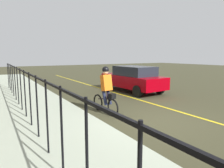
{
  "coord_description": "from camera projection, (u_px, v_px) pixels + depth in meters",
  "views": [
    {
      "loc": [
        -4.73,
        4.75,
        2.24
      ],
      "look_at": [
        2.66,
        0.26,
        1.0
      ],
      "focal_mm": 32.21,
      "sensor_mm": 36.0,
      "label": 1
    }
  ],
  "objects": [
    {
      "name": "iron_fence",
      "position": [
        33.0,
        92.0,
        5.48
      ],
      "size": [
        17.37,
        0.04,
        1.6
      ],
      "color": "black",
      "rests_on": "sidewalk"
    },
    {
      "name": "sidewalk",
      "position": [
        60.0,
        143.0,
        5.0
      ],
      "size": [
        40.0,
        3.2,
        0.15
      ],
      "primitive_type": "cube",
      "color": "#A7B19A",
      "rests_on": "ground"
    },
    {
      "name": "cyclist_lead",
      "position": [
        106.0,
        90.0,
        7.68
      ],
      "size": [
        1.71,
        0.38,
        1.83
      ],
      "rotation": [
        0.0,
        0.0,
        0.07
      ],
      "color": "black",
      "rests_on": "ground"
    },
    {
      "name": "ground_plane",
      "position": [
        160.0,
        122.0,
        6.76
      ],
      "size": [
        80.0,
        80.0,
        0.0
      ],
      "primitive_type": "plane",
      "color": "#3A3924"
    },
    {
      "name": "lane_line_centre",
      "position": [
        191.0,
        115.0,
        7.58
      ],
      "size": [
        36.0,
        0.12,
        0.01
      ],
      "primitive_type": "cube",
      "color": "yellow",
      "rests_on": "ground"
    },
    {
      "name": "patrol_sedan",
      "position": [
        133.0,
        78.0,
        12.39
      ],
      "size": [
        4.47,
        2.07,
        1.58
      ],
      "rotation": [
        0.0,
        0.0,
        0.04
      ],
      "color": "#94000A",
      "rests_on": "ground"
    }
  ]
}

